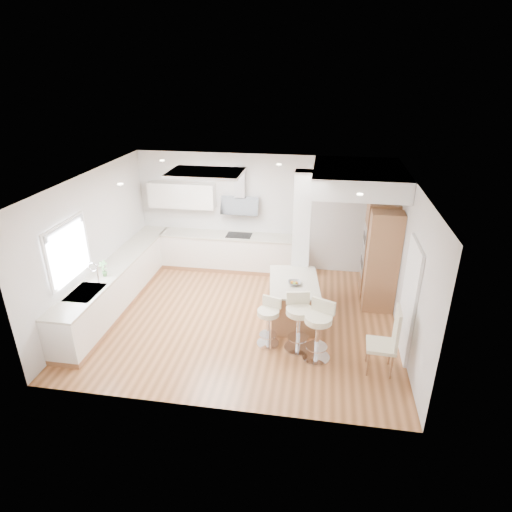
% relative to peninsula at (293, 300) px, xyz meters
% --- Properties ---
extents(ground, '(6.00, 6.00, 0.00)m').
position_rel_peninsula_xyz_m(ground, '(-0.99, -0.13, -0.43)').
color(ground, '#AB6C3F').
rests_on(ground, ground).
extents(ceiling, '(6.00, 5.00, 0.02)m').
position_rel_peninsula_xyz_m(ceiling, '(-0.99, -0.13, -0.43)').
color(ceiling, white).
rests_on(ceiling, ground).
extents(wall_back, '(6.00, 0.04, 2.80)m').
position_rel_peninsula_xyz_m(wall_back, '(-0.99, 2.37, 0.97)').
color(wall_back, beige).
rests_on(wall_back, ground).
extents(wall_left, '(0.04, 5.00, 2.80)m').
position_rel_peninsula_xyz_m(wall_left, '(-3.99, -0.13, 0.97)').
color(wall_left, beige).
rests_on(wall_left, ground).
extents(wall_right, '(0.04, 5.00, 2.80)m').
position_rel_peninsula_xyz_m(wall_right, '(2.01, -0.13, 0.97)').
color(wall_right, beige).
rests_on(wall_right, ground).
extents(skylight, '(4.10, 2.10, 0.06)m').
position_rel_peninsula_xyz_m(skylight, '(-1.78, 0.47, 2.34)').
color(skylight, white).
rests_on(skylight, ground).
extents(window_left, '(0.06, 1.28, 1.07)m').
position_rel_peninsula_xyz_m(window_left, '(-3.94, -1.03, 1.26)').
color(window_left, white).
rests_on(window_left, ground).
extents(doorway_right, '(0.05, 1.00, 2.10)m').
position_rel_peninsula_xyz_m(doorway_right, '(1.99, -0.73, 0.57)').
color(doorway_right, '#403832').
rests_on(doorway_right, ground).
extents(counter_left, '(0.63, 4.50, 1.35)m').
position_rel_peninsula_xyz_m(counter_left, '(-3.69, 0.10, 0.03)').
color(counter_left, '#A16C45').
rests_on(counter_left, ground).
extents(counter_back, '(3.62, 0.63, 2.50)m').
position_rel_peninsula_xyz_m(counter_back, '(-1.90, 2.10, 0.27)').
color(counter_back, '#A16C45').
rests_on(counter_back, ground).
extents(pillar, '(0.35, 0.35, 2.80)m').
position_rel_peninsula_xyz_m(pillar, '(0.06, 0.82, 0.97)').
color(pillar, white).
rests_on(pillar, ground).
extents(soffit, '(1.78, 2.20, 0.40)m').
position_rel_peninsula_xyz_m(soffit, '(1.11, 1.27, 2.17)').
color(soffit, white).
rests_on(soffit, ground).
extents(oven_column, '(0.63, 1.21, 2.10)m').
position_rel_peninsula_xyz_m(oven_column, '(1.69, 1.10, 0.62)').
color(oven_column, '#A16C45').
rests_on(oven_column, ground).
extents(peninsula, '(1.09, 1.50, 0.91)m').
position_rel_peninsula_xyz_m(peninsula, '(0.00, 0.00, 0.00)').
color(peninsula, '#A16C45').
rests_on(peninsula, ground).
extents(bar_stool_a, '(0.51, 0.51, 0.91)m').
position_rel_peninsula_xyz_m(bar_stool_a, '(-0.37, -0.90, 0.08)').
color(bar_stool_a, silver).
rests_on(bar_stool_a, ground).
extents(bar_stool_b, '(0.57, 0.57, 1.06)m').
position_rel_peninsula_xyz_m(bar_stool_b, '(0.16, -0.95, 0.17)').
color(bar_stool_b, silver).
rests_on(bar_stool_b, ground).
extents(bar_stool_c, '(0.64, 0.64, 1.08)m').
position_rel_peninsula_xyz_m(bar_stool_c, '(0.51, -1.17, 0.17)').
color(bar_stool_c, silver).
rests_on(bar_stool_c, ground).
extents(dining_chair, '(0.48, 0.48, 1.18)m').
position_rel_peninsula_xyz_m(dining_chair, '(1.63, -1.35, 0.20)').
color(dining_chair, beige).
rests_on(dining_chair, ground).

